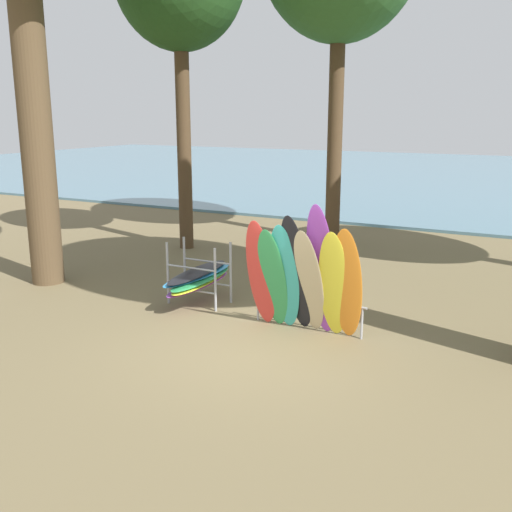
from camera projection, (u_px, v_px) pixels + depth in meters
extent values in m
plane|color=brown|center=(256.00, 346.00, 9.80)|extent=(80.00, 80.00, 0.00)
cube|color=slate|center=(481.00, 177.00, 34.90)|extent=(80.00, 36.00, 0.10)
cylinder|color=brown|center=(35.00, 115.00, 12.62)|extent=(0.70, 0.70, 7.38)
cylinder|color=#4C3823|center=(335.00, 126.00, 17.05)|extent=(0.43, 0.43, 6.73)
cylinder|color=#4C3823|center=(184.00, 137.00, 16.18)|extent=(0.38, 0.38, 6.16)
ellipsoid|color=red|center=(261.00, 273.00, 10.43)|extent=(0.52, 0.60, 1.99)
ellipsoid|color=#339E56|center=(273.00, 279.00, 10.36)|extent=(0.54, 0.63, 1.85)
ellipsoid|color=#38B2AD|center=(284.00, 277.00, 10.25)|extent=(0.55, 0.62, 1.95)
ellipsoid|color=black|center=(297.00, 274.00, 10.14)|extent=(0.59, 0.76, 2.13)
ellipsoid|color=#C6B289|center=(309.00, 282.00, 10.08)|extent=(0.59, 0.71, 1.89)
ellipsoid|color=purple|center=(321.00, 271.00, 9.94)|extent=(0.58, 0.64, 2.33)
ellipsoid|color=yellow|center=(334.00, 285.00, 9.90)|extent=(0.55, 0.58, 1.90)
ellipsoid|color=orange|center=(347.00, 284.00, 9.80)|extent=(0.53, 0.54, 1.97)
cylinder|color=#9EA0A5|center=(258.00, 306.00, 10.98)|extent=(0.04, 0.04, 0.55)
cylinder|color=#9EA0A5|center=(362.00, 324.00, 10.05)|extent=(0.04, 0.04, 0.55)
cylinder|color=#9EA0A5|center=(308.00, 299.00, 10.45)|extent=(2.15, 0.11, 0.04)
cylinder|color=#9EA0A5|center=(168.00, 273.00, 11.85)|extent=(0.05, 0.05, 1.25)
cylinder|color=#9EA0A5|center=(215.00, 280.00, 11.37)|extent=(0.05, 0.05, 1.25)
cylinder|color=#9EA0A5|center=(185.00, 266.00, 12.37)|extent=(0.05, 0.05, 1.25)
cylinder|color=#9EA0A5|center=(231.00, 273.00, 11.88)|extent=(0.05, 0.05, 1.25)
cylinder|color=#9EA0A5|center=(191.00, 290.00, 11.67)|extent=(1.10, 0.04, 0.04)
cylinder|color=#9EA0A5|center=(191.00, 268.00, 11.57)|extent=(1.10, 0.04, 0.04)
cylinder|color=#9EA0A5|center=(207.00, 282.00, 12.19)|extent=(1.10, 0.04, 0.04)
cylinder|color=#9EA0A5|center=(207.00, 261.00, 12.09)|extent=(1.10, 0.04, 0.04)
ellipsoid|color=purple|center=(199.00, 284.00, 11.93)|extent=(0.51, 2.10, 0.06)
ellipsoid|color=yellow|center=(200.00, 281.00, 11.90)|extent=(0.64, 2.13, 0.06)
ellipsoid|color=#339E56|center=(201.00, 278.00, 11.87)|extent=(0.57, 2.11, 0.06)
ellipsoid|color=#2D8ED1|center=(198.00, 275.00, 11.89)|extent=(0.65, 2.13, 0.06)
ellipsoid|color=black|center=(198.00, 272.00, 11.88)|extent=(0.59, 2.12, 0.06)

